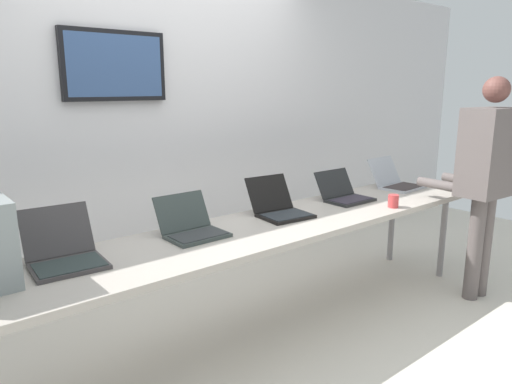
{
  "coord_description": "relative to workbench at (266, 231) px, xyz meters",
  "views": [
    {
      "loc": [
        -1.85,
        -2.13,
        1.57
      ],
      "look_at": [
        0.01,
        0.11,
        0.92
      ],
      "focal_mm": 32.88,
      "sensor_mm": 36.0,
      "label": 1
    }
  ],
  "objects": [
    {
      "name": "coffee_mug",
      "position": [
        0.99,
        -0.25,
        0.09
      ],
      "size": [
        0.08,
        0.08,
        0.09
      ],
      "color": "#D44041",
      "rests_on": "workbench"
    },
    {
      "name": "person",
      "position": [
        1.58,
        -0.62,
        0.31
      ],
      "size": [
        0.46,
        0.61,
        1.65
      ],
      "color": "#615755",
      "rests_on": "ground"
    },
    {
      "name": "back_wall",
      "position": [
        -0.01,
        1.13,
        0.59
      ],
      "size": [
        8.0,
        0.11,
        2.54
      ],
      "color": "silver",
      "rests_on": "ground"
    },
    {
      "name": "laptop_station_2",
      "position": [
        0.22,
        0.12,
        0.1
      ],
      "size": [
        0.36,
        0.41,
        0.24
      ],
      "color": "black",
      "rests_on": "workbench"
    },
    {
      "name": "laptop_station_4",
      "position": [
        1.6,
        0.14,
        0.1
      ],
      "size": [
        0.38,
        0.4,
        0.24
      ],
      "color": "#AEB3BC",
      "rests_on": "workbench"
    },
    {
      "name": "laptop_station_1",
      "position": [
        -0.47,
        0.12,
        0.1
      ],
      "size": [
        0.33,
        0.34,
        0.22
      ],
      "color": "#333C3A",
      "rests_on": "workbench"
    },
    {
      "name": "laptop_station_0",
      "position": [
        -1.19,
        0.13,
        0.1
      ],
      "size": [
        0.36,
        0.41,
        0.26
      ],
      "color": "#3B3838",
      "rests_on": "workbench"
    },
    {
      "name": "laptop_station_3",
      "position": [
        0.89,
        0.12,
        0.09
      ],
      "size": [
        0.36,
        0.34,
        0.22
      ],
      "color": "black",
      "rests_on": "workbench"
    },
    {
      "name": "workbench",
      "position": [
        0.0,
        0.0,
        0.0
      ],
      "size": [
        3.69,
        0.7,
        0.73
      ],
      "color": "#B6ABA0",
      "rests_on": "ground"
    },
    {
      "name": "ground",
      "position": [
        0.0,
        0.0,
        -0.7
      ],
      "size": [
        8.0,
        8.0,
        0.04
      ],
      "primitive_type": "cube",
      "color": "beige"
    }
  ]
}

